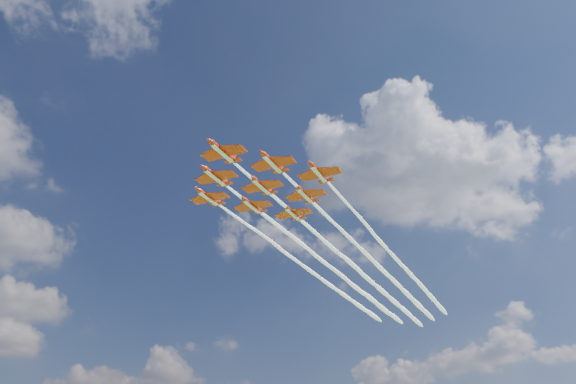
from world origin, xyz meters
The scene contains 9 objects.
jet_lead centered at (44.32, 18.48, 75.97)m, with size 123.49×66.59×3.00m.
jet_row2_port centered at (56.01, 15.84, 75.97)m, with size 123.49×66.59×3.00m.
jet_row2_starb centered at (48.89, 29.56, 75.97)m, with size 123.49×66.59×3.00m.
jet_row3_port centered at (67.71, 13.19, 75.97)m, with size 123.49×66.59×3.00m.
jet_row3_centre centered at (60.59, 26.92, 75.97)m, with size 123.49×66.59×3.00m.
jet_row3_starb centered at (53.47, 40.65, 75.97)m, with size 123.49×66.59×3.00m.
jet_row4_port centered at (72.28, 24.27, 75.97)m, with size 123.49×66.59×3.00m.
jet_row4_starb centered at (65.16, 38.00, 75.97)m, with size 123.49×66.59×3.00m.
jet_tail centered at (76.85, 35.36, 75.97)m, with size 123.49×66.59×3.00m.
Camera 1 is at (-66.48, -105.99, 12.71)m, focal length 35.00 mm.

